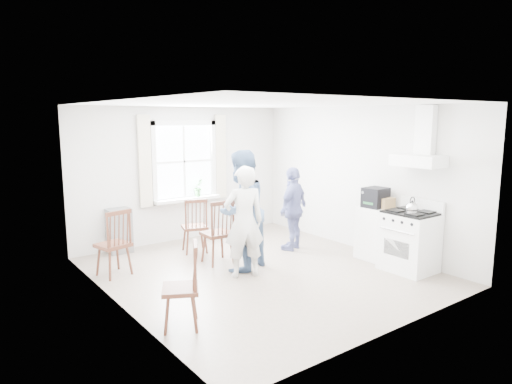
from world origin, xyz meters
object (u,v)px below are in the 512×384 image
(low_cabinet, at_px, (376,233))
(windsor_chair_b, at_px, (221,225))
(person_right, at_px, (293,209))
(windsor_chair_a, at_px, (117,236))
(person_left, at_px, (244,222))
(gas_stove, at_px, (409,241))
(stereo_stack, at_px, (376,197))
(person_mid, at_px, (241,211))
(windsor_chair_c, at_px, (189,276))

(low_cabinet, relative_size, windsor_chair_b, 0.83)
(person_right, bearing_deg, windsor_chair_b, -23.52)
(low_cabinet, xyz_separation_m, person_right, (-0.75, 1.28, 0.31))
(windsor_chair_a, xyz_separation_m, person_left, (1.55, -1.12, 0.21))
(gas_stove, height_order, stereo_stack, stereo_stack)
(windsor_chair_a, xyz_separation_m, person_mid, (1.70, -0.84, 0.31))
(gas_stove, distance_m, low_cabinet, 0.70)
(person_mid, bearing_deg, gas_stove, 122.86)
(stereo_stack, bearing_deg, windsor_chair_c, -173.94)
(low_cabinet, bearing_deg, gas_stove, -95.68)
(gas_stove, height_order, windsor_chair_b, gas_stove)
(stereo_stack, xyz_separation_m, person_left, (-2.28, 0.62, -0.22))
(person_right, bearing_deg, windsor_chair_c, 6.59)
(gas_stove, height_order, windsor_chair_a, gas_stove)
(windsor_chair_a, distance_m, windsor_chair_c, 2.14)
(person_right, bearing_deg, person_mid, -7.77)
(low_cabinet, bearing_deg, windsor_chair_a, 155.38)
(windsor_chair_c, distance_m, person_right, 3.46)
(gas_stove, height_order, person_mid, person_mid)
(stereo_stack, relative_size, person_mid, 0.21)
(gas_stove, bearing_deg, low_cabinet, 84.32)
(person_mid, bearing_deg, person_right, 175.10)
(windsor_chair_a, distance_m, windsor_chair_b, 1.63)
(windsor_chair_b, bearing_deg, person_left, -91.40)
(windsor_chair_a, bearing_deg, low_cabinet, -24.62)
(person_left, relative_size, person_mid, 0.89)
(person_left, bearing_deg, gas_stove, 167.48)
(windsor_chair_a, relative_size, person_left, 0.62)
(gas_stove, bearing_deg, stereo_stack, 86.58)
(gas_stove, relative_size, person_left, 0.66)
(gas_stove, distance_m, stereo_stack, 0.93)
(windsor_chair_b, height_order, windsor_chair_c, windsor_chair_b)
(stereo_stack, bearing_deg, windsor_chair_b, 150.14)
(low_cabinet, height_order, stereo_stack, stereo_stack)
(person_left, xyz_separation_m, person_mid, (0.15, 0.28, 0.10))
(windsor_chair_c, height_order, person_left, person_left)
(windsor_chair_c, xyz_separation_m, person_right, (3.03, 1.66, 0.15))
(person_mid, height_order, person_right, person_mid)
(gas_stove, height_order, windsor_chair_c, gas_stove)
(windsor_chair_b, height_order, person_mid, person_mid)
(windsor_chair_a, height_order, windsor_chair_b, windsor_chair_b)
(windsor_chair_c, bearing_deg, windsor_chair_a, 91.88)
(low_cabinet, xyz_separation_m, windsor_chair_a, (-3.85, 1.77, 0.19))
(gas_stove, bearing_deg, person_right, 108.95)
(windsor_chair_a, bearing_deg, person_mid, -26.30)
(windsor_chair_b, distance_m, person_left, 0.71)
(person_mid, bearing_deg, windsor_chair_b, -90.94)
(gas_stove, relative_size, person_right, 0.74)
(windsor_chair_a, bearing_deg, gas_stove, -33.09)
(stereo_stack, height_order, person_right, person_right)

